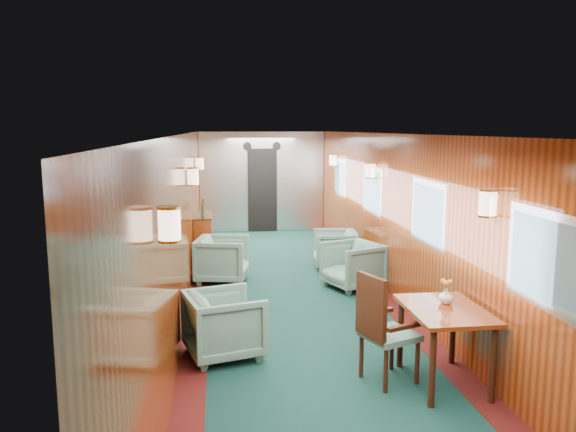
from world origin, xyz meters
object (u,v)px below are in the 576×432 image
(side_chair, at_px, (381,324))
(armchair_right_far, at_px, (335,249))
(credenza, at_px, (203,239))
(armchair_right_near, at_px, (353,265))
(armchair_left_near, at_px, (224,324))
(armchair_left_far, at_px, (223,259))
(dining_table, at_px, (445,320))

(side_chair, height_order, armchair_right_far, side_chair)
(side_chair, relative_size, credenza, 0.92)
(side_chair, xyz_separation_m, armchair_right_near, (0.51, 3.28, -0.24))
(credenza, relative_size, armchair_left_near, 1.52)
(armchair_right_far, bearing_deg, armchair_left_near, -22.33)
(side_chair, relative_size, armchair_left_far, 1.35)
(dining_table, relative_size, armchair_right_near, 1.29)
(credenza, bearing_deg, armchair_right_near, -38.13)
(armchair_left_near, height_order, armchair_right_far, armchair_left_near)
(side_chair, bearing_deg, credenza, 88.08)
(dining_table, bearing_deg, armchair_left_near, 155.84)
(side_chair, bearing_deg, armchair_right_far, 62.07)
(dining_table, bearing_deg, credenza, 114.95)
(dining_table, relative_size, armchair_left_far, 1.26)
(dining_table, xyz_separation_m, side_chair, (-0.60, 0.09, -0.05))
(side_chair, distance_m, armchair_left_near, 1.75)
(armchair_left_far, bearing_deg, dining_table, -141.25)
(dining_table, distance_m, armchair_right_far, 4.66)
(side_chair, relative_size, armchair_right_far, 1.47)
(side_chair, xyz_separation_m, armchair_right_far, (0.50, 4.56, -0.25))
(armchair_left_far, height_order, armchair_right_far, armchair_left_far)
(armchair_left_near, distance_m, armchair_right_near, 3.16)
(armchair_right_far, bearing_deg, credenza, -97.42)
(dining_table, bearing_deg, armchair_right_far, 91.11)
(armchair_right_near, distance_m, armchair_right_far, 1.28)
(credenza, xyz_separation_m, armchair_left_near, (0.33, -4.27, -0.11))
(armchair_right_near, xyz_separation_m, armchair_right_far, (-0.01, 1.28, -0.02))
(armchair_left_near, bearing_deg, armchair_left_far, -15.76)
(dining_table, xyz_separation_m, armchair_left_far, (-2.10, 3.99, -0.27))
(armchair_left_near, relative_size, armchair_left_far, 0.97)
(side_chair, bearing_deg, dining_table, -30.46)
(side_chair, bearing_deg, armchair_left_far, 89.41)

